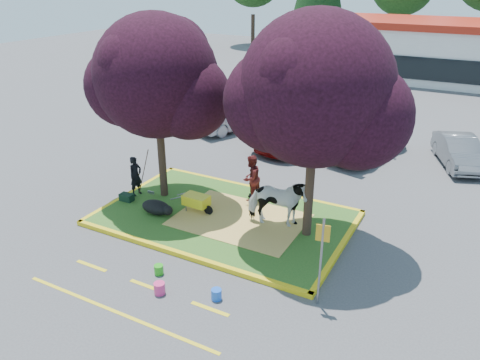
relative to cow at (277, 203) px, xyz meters
The scene contains 31 objects.
ground 2.11m from the cow, behind, with size 90.00×90.00×0.00m, color #424244.
median_island 2.07m from the cow, behind, with size 8.00×5.00×0.15m, color #28591B.
curb_near 3.48m from the cow, 123.36° to the right, with size 8.30×0.16×0.15m, color yellow.
curb_far 3.13m from the cow, 128.10° to the left, with size 8.30×0.16×0.15m, color yellow.
curb_left 6.00m from the cow, behind, with size 0.16×5.30×0.15m, color yellow.
curb_right 2.42m from the cow, ahead, with size 0.16×5.30×0.15m, color yellow.
straw_bedding 1.52m from the cow, 169.79° to the right, with size 4.20×3.00×0.01m, color #E7C25F.
tree_purple_left 5.73m from the cow, behind, with size 5.06×4.20×6.51m.
tree_purple_right 3.73m from the cow, ahead, with size 5.30×4.40×6.82m.
fire_lane_stripe_a 5.94m from the cow, 131.00° to the right, with size 1.10×0.12×0.01m, color yellow.
fire_lane_stripe_b 4.89m from the cow, 112.66° to the right, with size 1.10×0.12×0.01m, color yellow.
fire_lane_stripe_c 4.54m from the cow, 88.02° to the right, with size 1.10×0.12×0.01m, color yellow.
fire_lane_long 6.00m from the cow, 108.18° to the right, with size 6.00×0.10×0.01m, color yellow.
retail_building 27.79m from the cow, 89.68° to the left, with size 20.40×8.40×4.40m.
cow is the anchor object (origin of this frame).
calf 4.19m from the cow, 163.50° to the right, with size 1.10×0.63×0.48m, color black.
handler 5.56m from the cow, behind, with size 0.54×0.36×1.49m, color black.
visitor_a 2.10m from the cow, 140.44° to the left, with size 0.82×0.64×1.70m, color #4F1616.
visitor_b 2.33m from the cow, 136.79° to the left, with size 0.67×0.28×1.15m, color black.
wheelbarrow 2.90m from the cow, behind, with size 1.60×0.57×0.60m.
gear_bag_dark 4.29m from the cow, 166.26° to the right, with size 0.51×0.28×0.26m, color black.
gear_bag_green 5.66m from the cow, behind, with size 0.49×0.30×0.26m, color black.
sign_post 3.85m from the cow, 50.01° to the right, with size 0.34×0.09×2.45m.
bucket_green 4.34m from the cow, 116.38° to the right, with size 0.26×0.26×0.28m, color green.
bucket_pink 4.78m from the cow, 106.58° to the right, with size 0.30×0.30×0.32m, color #DF3175.
bucket_blue 4.10m from the cow, 88.65° to the right, with size 0.28×0.28×0.29m, color blue.
car_black 12.74m from the cow, 139.36° to the left, with size 1.71×4.25×1.45m, color black.
car_silver 10.83m from the cow, 126.37° to the left, with size 1.56×4.48×1.48m, color #95969C.
car_red 8.33m from the cow, 106.45° to the left, with size 2.57×5.58×1.55m, color maroon.
car_white 8.25m from the cow, 83.57° to the left, with size 2.02×4.97×1.44m, color silver.
car_grey 10.05m from the cow, 62.28° to the left, with size 1.37×3.92×1.29m, color slate.
Camera 1 is at (7.10, -12.15, 7.75)m, focal length 35.00 mm.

